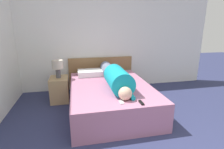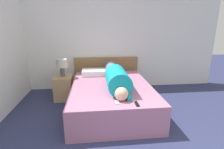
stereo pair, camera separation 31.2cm
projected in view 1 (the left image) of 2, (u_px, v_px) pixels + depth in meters
wall_back at (107, 37)px, 4.34m from camera, size 5.41×0.06×2.60m
bed at (110, 97)px, 3.41m from camera, size 1.49×2.07×0.48m
headboard at (101, 73)px, 4.48m from camera, size 1.61×0.04×0.81m
nightstand at (60, 89)px, 3.75m from camera, size 0.38×0.48×0.52m
table_lamp at (58, 66)px, 3.61m from camera, size 0.23×0.23×0.38m
person_lying at (115, 77)px, 3.28m from camera, size 0.39×1.82×0.39m
pillow_near_headboard at (91, 73)px, 3.96m from camera, size 0.58×0.38×0.12m
tv_remote at (141, 103)px, 2.55m from camera, size 0.04×0.15×0.02m
cell_phone at (121, 102)px, 2.58m from camera, size 0.06×0.13×0.01m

